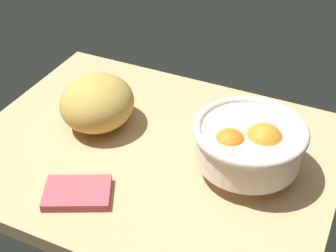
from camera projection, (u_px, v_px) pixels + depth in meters
ground_plane at (152, 155)px, 100.53cm from camera, size 72.47×56.55×3.00cm
fruit_bowl at (249, 143)px, 90.06cm from camera, size 20.89×20.89×11.60cm
bread_loaf at (97, 103)px, 103.20cm from camera, size 16.77×17.90×10.90cm
napkin_folded at (77, 193)px, 88.60cm from camera, size 14.06×12.32×1.50cm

